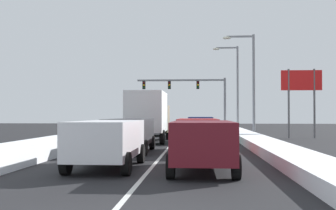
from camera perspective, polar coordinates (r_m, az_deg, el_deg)
ground_plane at (r=24.29m, az=0.14°, el=-5.75°), size 120.00×120.00×0.00m
lane_stripe_between_right_lane_and_center_lane at (r=28.55m, az=0.73°, el=-5.07°), size 0.14×47.15×0.01m
snow_bank_right_shoulder at (r=28.73m, az=11.38°, el=-4.56°), size 1.83×47.15×0.47m
snow_bank_left_shoulder at (r=29.32m, az=-9.70°, el=-4.22°), size 1.67×47.15×0.76m
suv_maroon_right_lane_nearest at (r=14.05m, az=4.71°, el=-4.89°), size 2.16×4.90×1.67m
suv_red_right_lane_second at (r=21.05m, az=4.07°, el=-3.68°), size 2.16×4.90×1.67m
sedan_green_right_lane_third at (r=27.96m, az=3.65°, el=-3.59°), size 2.00×4.50×1.51m
suv_navy_right_lane_fourth at (r=34.78m, az=4.43°, el=-2.71°), size 2.16×4.90×1.67m
suv_white_center_lane_nearest at (r=14.93m, az=-8.23°, el=-4.67°), size 2.16×4.90×1.67m
suv_charcoal_center_lane_second at (r=21.11m, az=-5.25°, el=-3.67°), size 2.16×4.90×1.67m
box_truck_center_lane_third at (r=28.62m, az=-2.63°, el=-1.26°), size 2.53×7.20×3.36m
sedan_black_center_lane_fourth at (r=37.13m, az=-1.29°, el=-3.01°), size 2.00×4.50×1.51m
traffic_light_gantry at (r=49.94m, az=3.49°, el=1.99°), size 10.60×0.47×6.20m
street_lamp_right_near at (r=35.28m, az=11.02°, el=3.90°), size 2.66×0.36×8.48m
street_lamp_right_mid at (r=43.74m, az=9.02°, el=3.19°), size 2.66×0.36×8.91m
roadside_sign_right at (r=34.95m, az=17.69°, el=2.28°), size 3.20×0.16×5.50m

